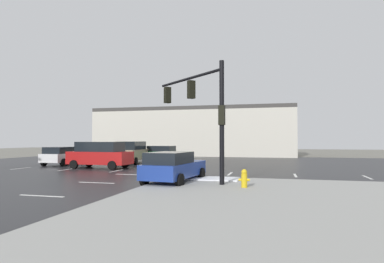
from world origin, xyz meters
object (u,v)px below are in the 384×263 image
Objects in this scene: suv_tan at (131,152)px; sedan_green at (166,153)px; sedan_white at (63,155)px; suv_red at (100,154)px; sedan_blue at (174,167)px; traffic_signal_mast at (201,104)px; fire_hydrant at (244,178)px.

suv_tan reaches higher than sedan_green.
sedan_white is (-7.20, -6.32, 0.00)m from sedan_green.
sedan_green is at bearing -50.19° from sedan_white.
suv_red is at bearing -101.23° from sedan_green.
sedan_blue is at bearing -64.45° from sedan_green.
suv_red reaches higher than sedan_white.
sedan_blue is at bearing 142.17° from suv_red.
sedan_blue is 0.94× the size of suv_tan.
sedan_blue is at bearing 57.94° from traffic_signal_mast.
traffic_signal_mast is 7.25× the size of fire_hydrant.
fire_hydrant is at bearing -175.60° from traffic_signal_mast.
suv_tan is (-8.03, 12.37, 0.24)m from sedan_blue.
traffic_signal_mast reaches higher than sedan_white.
suv_tan is 5.89m from sedan_white.
traffic_signal_mast is 3.47m from sedan_blue.
traffic_signal_mast is 11.84m from suv_red.
suv_red is 1.05× the size of sedan_green.
suv_red is 1.07× the size of sedan_white.
suv_red reaches higher than sedan_green.
sedan_green is (2.42, 2.88, -0.24)m from suv_tan.
traffic_signal_mast reaches higher than suv_tan.
traffic_signal_mast is at bearing -67.87° from sedan_blue.
sedan_green is at bearing 26.38° from sedan_blue.
suv_tan reaches higher than sedan_white.
sedan_white is at bearing 61.30° from sedan_blue.
suv_tan is at bearing -124.62° from sedan_green.
suv_tan is (0.07, 5.48, 0.00)m from suv_red.
suv_red reaches higher than fire_hydrant.
suv_tan is (-11.67, 13.74, 0.55)m from fire_hydrant.
sedan_green is (2.49, 8.36, -0.24)m from suv_red.
traffic_signal_mast is 1.23× the size of sedan_blue.
fire_hydrant is at bearing -104.47° from sedan_blue.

